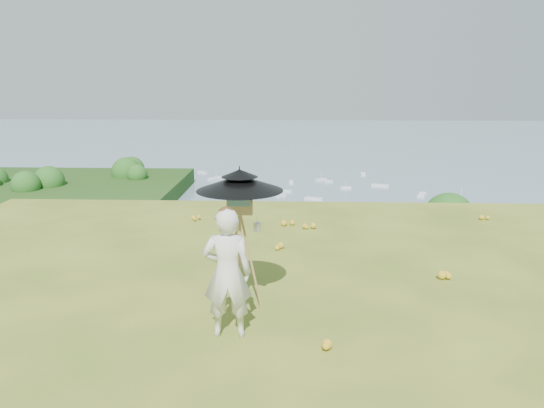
# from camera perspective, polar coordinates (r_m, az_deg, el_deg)

# --- Properties ---
(ground) EXTENTS (14.00, 14.00, 0.00)m
(ground) POSITION_cam_1_polar(r_m,az_deg,el_deg) (6.69, 0.31, -13.61)
(ground) COLOR #526A1E
(ground) RESTS_ON ground
(shoreline_tier) EXTENTS (170.00, 28.00, 8.00)m
(shoreline_tier) POSITION_cam_1_polar(r_m,az_deg,el_deg) (89.88, 1.92, -12.19)
(shoreline_tier) COLOR gray
(shoreline_tier) RESTS_ON bay_water
(bay_water) EXTENTS (700.00, 700.00, 0.00)m
(bay_water) POSITION_cam_1_polar(r_m,az_deg,el_deg) (248.73, 2.16, 4.99)
(bay_water) COLOR #738FA4
(bay_water) RESTS_ON ground
(peninsula) EXTENTS (90.00, 60.00, 12.00)m
(peninsula) POSITION_cam_1_polar(r_m,az_deg,el_deg) (180.52, -22.46, 2.30)
(peninsula) COLOR #13330E
(peninsula) RESTS_ON bay_water
(slope_trees) EXTENTS (110.00, 50.00, 6.00)m
(slope_trees) POSITION_cam_1_polar(r_m,az_deg,el_deg) (44.75, 1.81, -10.23)
(slope_trees) COLOR #285519
(slope_trees) RESTS_ON forest_slope
(harbor_town) EXTENTS (110.00, 22.00, 5.00)m
(harbor_town) POSITION_cam_1_polar(r_m,az_deg,el_deg) (87.25, 1.95, -8.35)
(harbor_town) COLOR silver
(harbor_town) RESTS_ON shoreline_tier
(moored_boats) EXTENTS (140.00, 140.00, 0.70)m
(moored_boats) POSITION_cam_1_polar(r_m,az_deg,el_deg) (171.41, -2.08, 1.20)
(moored_boats) COLOR silver
(moored_boats) RESTS_ON bay_water
(wildflowers) EXTENTS (10.00, 10.50, 0.12)m
(wildflowers) POSITION_cam_1_polar(r_m,az_deg,el_deg) (6.89, 0.38, -12.21)
(wildflowers) COLOR gold
(wildflowers) RESTS_ON ground
(painter) EXTENTS (0.60, 0.41, 1.59)m
(painter) POSITION_cam_1_polar(r_m,az_deg,el_deg) (6.32, -4.84, -7.42)
(painter) COLOR white
(painter) RESTS_ON ground
(field_easel) EXTENTS (0.66, 0.66, 1.69)m
(field_easel) POSITION_cam_1_polar(r_m,az_deg,el_deg) (6.86, -3.41, -5.26)
(field_easel) COLOR #9F6442
(field_easel) RESTS_ON ground
(sun_umbrella) EXTENTS (1.25, 1.25, 0.58)m
(sun_umbrella) POSITION_cam_1_polar(r_m,az_deg,el_deg) (6.67, -3.49, 1.64)
(sun_umbrella) COLOR black
(sun_umbrella) RESTS_ON field_easel
(painter_cap) EXTENTS (0.23, 0.26, 0.10)m
(painter_cap) POSITION_cam_1_polar(r_m,az_deg,el_deg) (6.09, -4.98, -0.80)
(painter_cap) COLOR #D17673
(painter_cap) RESTS_ON painter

